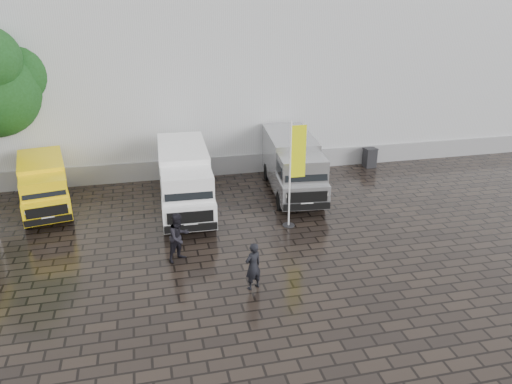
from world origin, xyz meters
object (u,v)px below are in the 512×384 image
van_yellow (44,187)px  wheelie_bin (370,157)px  person_front (253,266)px  van_white (185,181)px  person_tent (179,237)px  flagpole (294,170)px  van_silver (293,166)px

van_yellow → wheelie_bin: (16.44, 2.22, -0.58)m
van_yellow → person_front: 11.08m
van_white → wheelie_bin: van_white is taller
van_white → wheelie_bin: size_ratio=5.87×
van_yellow → person_tent: (5.35, -5.72, -0.20)m
van_white → flagpole: size_ratio=1.41×
van_silver → person_tent: (-5.83, -5.28, -0.42)m
van_yellow → person_front: (7.52, -8.13, -0.29)m
wheelie_bin → person_front: 13.66m
van_yellow → person_front: van_yellow is taller
van_yellow → van_silver: van_silver is taller
van_silver → van_white: bearing=-164.8°
van_yellow → van_silver: (11.18, -0.44, 0.22)m
van_white → person_front: van_white is taller
flagpole → wheelie_bin: flagpole is taller
flagpole → person_front: bearing=-122.0°
person_front → wheelie_bin: bearing=-154.8°
person_front → van_white: bearing=-101.5°
van_silver → flagpole: 3.78m
person_front → person_tent: 3.24m
person_tent → van_yellow: bearing=98.7°
van_white → person_tent: van_white is taller
wheelie_bin → flagpole: bearing=-138.5°
van_silver → person_tent: van_silver is taller
person_tent → van_silver: bearing=7.8°
van_silver → flagpole: bearing=-100.8°
wheelie_bin → person_front: size_ratio=0.65×
van_white → wheelie_bin: 11.05m
person_front → person_tent: (-2.17, 2.41, 0.09)m
wheelie_bin → person_tent: bearing=-147.3°
wheelie_bin → person_tent: 13.65m
van_silver → person_front: van_silver is taller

